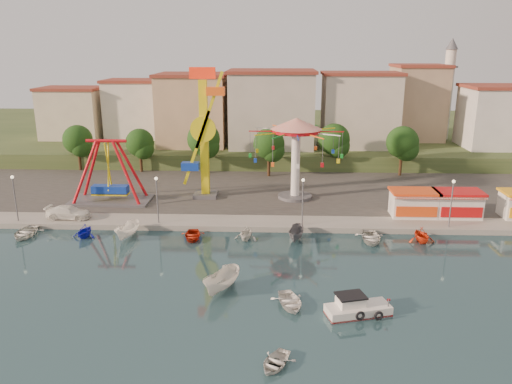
{
  "coord_description": "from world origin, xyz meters",
  "views": [
    {
      "loc": [
        4.93,
        -39.03,
        19.54
      ],
      "look_at": [
        2.86,
        14.0,
        4.0
      ],
      "focal_mm": 35.0,
      "sensor_mm": 36.0,
      "label": 1
    }
  ],
  "objects_px": {
    "skiff": "(222,282)",
    "cabin_motorboat": "(356,309)",
    "van": "(68,212)",
    "wave_swinger": "(296,140)",
    "pirate_ship_ride": "(109,172)",
    "kamikaze_tower": "(205,137)",
    "rowboat_a": "(290,302)"
  },
  "relations": [
    {
      "from": "pirate_ship_ride",
      "to": "wave_swinger",
      "type": "bearing_deg",
      "value": 6.05
    },
    {
      "from": "wave_swinger",
      "to": "skiff",
      "type": "relative_size",
      "value": 2.51
    },
    {
      "from": "skiff",
      "to": "cabin_motorboat",
      "type": "bearing_deg",
      "value": 9.96
    },
    {
      "from": "rowboat_a",
      "to": "skiff",
      "type": "distance_m",
      "value": 5.98
    },
    {
      "from": "pirate_ship_ride",
      "to": "cabin_motorboat",
      "type": "xyz_separation_m",
      "value": [
        27.03,
        -25.68,
        -3.94
      ]
    },
    {
      "from": "van",
      "to": "cabin_motorboat",
      "type": "bearing_deg",
      "value": -120.88
    },
    {
      "from": "cabin_motorboat",
      "to": "van",
      "type": "xyz_separation_m",
      "value": [
        -29.81,
        19.1,
        0.87
      ]
    },
    {
      "from": "pirate_ship_ride",
      "to": "skiff",
      "type": "xyz_separation_m",
      "value": [
        16.5,
        -22.42,
        -3.5
      ]
    },
    {
      "from": "pirate_ship_ride",
      "to": "rowboat_a",
      "type": "relative_size",
      "value": 2.79
    },
    {
      "from": "wave_swinger",
      "to": "cabin_motorboat",
      "type": "bearing_deg",
      "value": -82.59
    },
    {
      "from": "cabin_motorboat",
      "to": "kamikaze_tower",
      "type": "bearing_deg",
      "value": 102.95
    },
    {
      "from": "cabin_motorboat",
      "to": "skiff",
      "type": "height_order",
      "value": "skiff"
    },
    {
      "from": "pirate_ship_ride",
      "to": "rowboat_a",
      "type": "bearing_deg",
      "value": -48.19
    },
    {
      "from": "skiff",
      "to": "kamikaze_tower",
      "type": "bearing_deg",
      "value": 127.58
    },
    {
      "from": "pirate_ship_ride",
      "to": "skiff",
      "type": "height_order",
      "value": "pirate_ship_ride"
    },
    {
      "from": "wave_swinger",
      "to": "rowboat_a",
      "type": "relative_size",
      "value": 3.23
    },
    {
      "from": "wave_swinger",
      "to": "van",
      "type": "distance_m",
      "value": 28.52
    },
    {
      "from": "cabin_motorboat",
      "to": "skiff",
      "type": "relative_size",
      "value": 1.12
    },
    {
      "from": "pirate_ship_ride",
      "to": "cabin_motorboat",
      "type": "relative_size",
      "value": 1.93
    },
    {
      "from": "kamikaze_tower",
      "to": "wave_swinger",
      "type": "xyz_separation_m",
      "value": [
        11.46,
        0.07,
        -0.38
      ]
    },
    {
      "from": "kamikaze_tower",
      "to": "wave_swinger",
      "type": "bearing_deg",
      "value": 0.35
    },
    {
      "from": "pirate_ship_ride",
      "to": "rowboat_a",
      "type": "distance_m",
      "value": 33.29
    },
    {
      "from": "rowboat_a",
      "to": "van",
      "type": "distance_m",
      "value": 30.7
    },
    {
      "from": "pirate_ship_ride",
      "to": "van",
      "type": "relative_size",
      "value": 2.0
    },
    {
      "from": "pirate_ship_ride",
      "to": "van",
      "type": "height_order",
      "value": "pirate_ship_ride"
    },
    {
      "from": "wave_swinger",
      "to": "skiff",
      "type": "xyz_separation_m",
      "value": [
        -6.88,
        -24.9,
        -7.3
      ]
    },
    {
      "from": "cabin_motorboat",
      "to": "wave_swinger",
      "type": "bearing_deg",
      "value": 82.06
    },
    {
      "from": "pirate_ship_ride",
      "to": "van",
      "type": "xyz_separation_m",
      "value": [
        -2.78,
        -6.58,
        -3.07
      ]
    },
    {
      "from": "pirate_ship_ride",
      "to": "rowboat_a",
      "type": "xyz_separation_m",
      "value": [
        22.03,
        -24.63,
        -4.02
      ]
    },
    {
      "from": "pirate_ship_ride",
      "to": "kamikaze_tower",
      "type": "relative_size",
      "value": 0.61
    },
    {
      "from": "rowboat_a",
      "to": "van",
      "type": "xyz_separation_m",
      "value": [
        -24.81,
        18.05,
        0.95
      ]
    },
    {
      "from": "cabin_motorboat",
      "to": "rowboat_a",
      "type": "distance_m",
      "value": 5.11
    }
  ]
}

